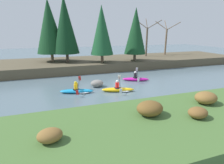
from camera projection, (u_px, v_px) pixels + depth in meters
name	position (u px, v px, depth m)	size (l,w,h in m)	color
ground_plane	(122.00, 88.00, 15.55)	(90.00, 90.00, 0.00)	slate
riverbank_near	(175.00, 124.00, 8.76)	(44.00, 5.58, 0.78)	#476B33
riverbank_far	(96.00, 63.00, 24.64)	(44.00, 8.29, 1.08)	brown
conifer_tree_far_left	(49.00, 27.00, 21.80)	(3.53, 3.53, 7.69)	#7A664C
conifer_tree_left	(65.00, 25.00, 21.29)	(3.17, 3.17, 7.95)	brown
conifer_tree_mid_left	(102.00, 30.00, 21.15)	(2.81, 2.81, 6.84)	brown
conifer_tree_centre	(136.00, 31.00, 22.51)	(2.83, 2.83, 6.72)	brown
bare_tree_upstream	(147.00, 38.00, 27.21)	(3.21, 3.17, 5.79)	brown
bare_tree_mid_upstream	(166.00, 39.00, 28.91)	(3.10, 3.06, 5.59)	brown
shrub_clump_nearest	(50.00, 135.00, 6.68)	(0.96, 0.80, 0.52)	brown
shrub_clump_second	(150.00, 108.00, 8.77)	(1.36, 1.13, 0.74)	brown
shrub_clump_third	(198.00, 113.00, 8.54)	(0.99, 0.82, 0.53)	brown
shrub_clump_far_end	(206.00, 98.00, 10.21)	(1.32, 1.10, 0.71)	brown
kayaker_lead	(136.00, 79.00, 17.85)	(2.74, 2.00, 1.20)	#C61999
kayaker_middle	(119.00, 89.00, 14.65)	(2.77, 2.03, 1.20)	yellow
kayaker_trailing	(78.00, 91.00, 14.29)	(2.78, 2.04, 1.20)	#1993D6
boulder_midstream	(97.00, 83.00, 15.88)	(1.14, 0.90, 0.65)	gray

